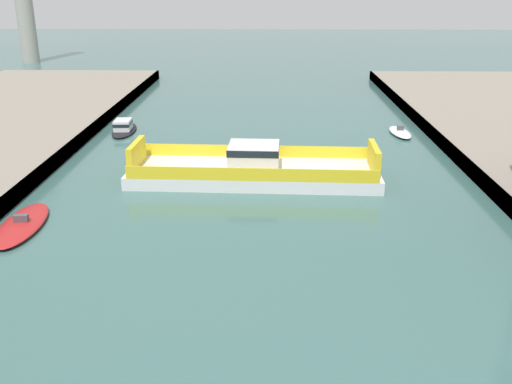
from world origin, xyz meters
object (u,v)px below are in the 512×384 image
object	(u,v)px
moored_boat_near_left	(22,224)
moored_boat_near_right	(124,127)
moored_boat_mid_left	(400,132)
chain_ferry	(254,169)

from	to	relation	value
moored_boat_near_left	moored_boat_near_right	distance (m)	27.45
moored_boat_near_left	moored_boat_mid_left	distance (m)	42.51
chain_ferry	moored_boat_near_right	size ratio (longest dim) A/B	2.98
moored_boat_near_left	moored_boat_mid_left	world-z (taller)	moored_boat_mid_left
moored_boat_mid_left	chain_ferry	bearing A→B (deg)	-135.19
chain_ferry	moored_boat_mid_left	bearing A→B (deg)	44.81
chain_ferry	moored_boat_near_right	world-z (taller)	chain_ferry
moored_boat_near_left	moored_boat_near_right	size ratio (longest dim) A/B	1.13
moored_boat_near_left	moored_boat_mid_left	size ratio (longest dim) A/B	1.44
moored_boat_near_right	moored_boat_mid_left	size ratio (longest dim) A/B	1.27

